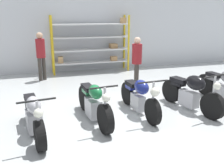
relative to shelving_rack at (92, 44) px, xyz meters
name	(u,v)px	position (x,y,z in m)	size (l,w,h in m)	color
ground_plane	(117,117)	(-0.46, -4.87, -1.15)	(30.00, 30.00, 0.00)	#B2B7B7
back_wall	(79,28)	(-0.46, 0.36, 0.65)	(30.00, 0.08, 3.60)	silver
shelving_rack	(92,44)	(0.00, 0.00, 0.00)	(3.18, 0.63, 2.30)	gold
motorcycle_silver	(34,116)	(-2.32, -5.21, -0.76)	(0.67, 1.98, 0.95)	black
motorcycle_green	(94,103)	(-1.02, -4.91, -0.73)	(0.59, 2.03, 0.99)	black
motorcycle_blue	(139,96)	(0.12, -4.83, -0.69)	(0.71, 1.99, 0.99)	black
motorcycle_black	(191,93)	(1.46, -4.97, -0.70)	(0.77, 1.97, 1.03)	black
person_browsing	(41,52)	(-2.05, -0.89, -0.13)	(0.45, 0.45, 1.73)	#38332D
person_near_rack	(137,58)	(0.89, -2.73, -0.18)	(0.39, 0.39, 1.65)	#38332D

